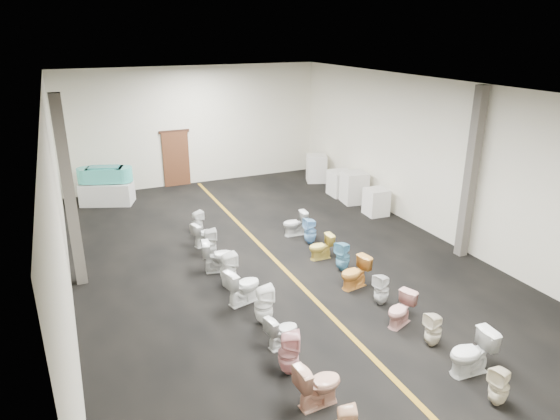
{
  "coord_description": "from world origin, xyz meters",
  "views": [
    {
      "loc": [
        -4.74,
        -10.77,
        5.77
      ],
      "look_at": [
        0.49,
        1.0,
        1.08
      ],
      "focal_mm": 32.0,
      "sensor_mm": 36.0,
      "label": 1
    }
  ],
  "objects_px": {
    "toilet_right_8": "(310,231)",
    "toilet_right_9": "(295,224)",
    "toilet_left_9": "(210,243)",
    "toilet_right_7": "(321,247)",
    "appliance_crate_c": "(341,183)",
    "toilet_right_6": "(343,256)",
    "appliance_crate_b": "(354,187)",
    "toilet_left_10": "(204,234)",
    "toilet_left_2": "(318,384)",
    "toilet_left_6": "(243,286)",
    "toilet_right_5": "(355,273)",
    "toilet_right_3": "(401,310)",
    "toilet_left_4": "(282,331)",
    "bathtub": "(105,174)",
    "toilet_right_1": "(471,353)",
    "toilet_right_2": "(433,330)",
    "appliance_crate_d": "(316,168)",
    "toilet_right_0": "(499,386)",
    "appliance_crate_a": "(376,202)",
    "toilet_right_4": "(381,289)",
    "toilet_left_3": "(289,353)",
    "display_table": "(107,193)",
    "toilet_left_11": "(197,223)",
    "toilet_left_8": "(219,256)",
    "toilet_left_5": "(264,305)",
    "toilet_left_7": "(228,270)"
  },
  "relations": [
    {
      "from": "appliance_crate_d",
      "to": "toilet_right_8",
      "type": "bearing_deg",
      "value": -119.5
    },
    {
      "from": "toilet_right_8",
      "to": "toilet_right_9",
      "type": "height_order",
      "value": "toilet_right_8"
    },
    {
      "from": "toilet_left_2",
      "to": "toilet_right_1",
      "type": "relative_size",
      "value": 0.95
    },
    {
      "from": "appliance_crate_b",
      "to": "toilet_left_10",
      "type": "xyz_separation_m",
      "value": [
        -5.84,
        -1.48,
        -0.2
      ]
    },
    {
      "from": "bathtub",
      "to": "toilet_right_1",
      "type": "xyz_separation_m",
      "value": [
        4.86,
        -12.17,
        -0.65
      ]
    },
    {
      "from": "toilet_right_3",
      "to": "toilet_left_2",
      "type": "bearing_deg",
      "value": -84.65
    },
    {
      "from": "toilet_right_0",
      "to": "toilet_right_2",
      "type": "height_order",
      "value": "toilet_right_0"
    },
    {
      "from": "toilet_left_9",
      "to": "toilet_right_7",
      "type": "bearing_deg",
      "value": -107.91
    },
    {
      "from": "appliance_crate_c",
      "to": "toilet_right_6",
      "type": "height_order",
      "value": "appliance_crate_c"
    },
    {
      "from": "toilet_left_3",
      "to": "toilet_left_5",
      "type": "bearing_deg",
      "value": 15.41
    },
    {
      "from": "appliance_crate_d",
      "to": "toilet_left_8",
      "type": "bearing_deg",
      "value": -134.8
    },
    {
      "from": "display_table",
      "to": "toilet_right_7",
      "type": "xyz_separation_m",
      "value": [
        4.68,
        -6.95,
        -0.05
      ]
    },
    {
      "from": "toilet_right_6",
      "to": "toilet_right_4",
      "type": "bearing_deg",
      "value": -22.69
    },
    {
      "from": "appliance_crate_b",
      "to": "appliance_crate_c",
      "type": "bearing_deg",
      "value": 90.0
    },
    {
      "from": "toilet_right_1",
      "to": "toilet_right_2",
      "type": "distance_m",
      "value": 0.93
    },
    {
      "from": "toilet_left_7",
      "to": "toilet_right_3",
      "type": "xyz_separation_m",
      "value": [
        2.7,
        -3.02,
        -0.07
      ]
    },
    {
      "from": "toilet_right_5",
      "to": "toilet_right_9",
      "type": "xyz_separation_m",
      "value": [
        0.09,
        3.45,
        -0.01
      ]
    },
    {
      "from": "toilet_left_9",
      "to": "appliance_crate_b",
      "type": "bearing_deg",
      "value": -60.66
    },
    {
      "from": "toilet_left_6",
      "to": "toilet_right_5",
      "type": "bearing_deg",
      "value": -113.87
    },
    {
      "from": "appliance_crate_a",
      "to": "toilet_right_3",
      "type": "distance_m",
      "value": 6.55
    },
    {
      "from": "toilet_left_10",
      "to": "toilet_left_2",
      "type": "bearing_deg",
      "value": 162.98
    },
    {
      "from": "toilet_left_2",
      "to": "toilet_right_7",
      "type": "xyz_separation_m",
      "value": [
        2.65,
        4.82,
        -0.06
      ]
    },
    {
      "from": "toilet_left_3",
      "to": "toilet_right_7",
      "type": "distance_m",
      "value": 4.79
    },
    {
      "from": "toilet_left_4",
      "to": "toilet_right_2",
      "type": "distance_m",
      "value": 2.9
    },
    {
      "from": "appliance_crate_c",
      "to": "toilet_right_4",
      "type": "height_order",
      "value": "appliance_crate_c"
    },
    {
      "from": "bathtub",
      "to": "toilet_right_3",
      "type": "relative_size",
      "value": 2.56
    },
    {
      "from": "toilet_right_0",
      "to": "appliance_crate_c",
      "type": "bearing_deg",
      "value": 149.16
    },
    {
      "from": "toilet_right_7",
      "to": "toilet_right_8",
      "type": "height_order",
      "value": "toilet_right_8"
    },
    {
      "from": "toilet_left_9",
      "to": "toilet_right_5",
      "type": "height_order",
      "value": "toilet_left_9"
    },
    {
      "from": "appliance_crate_c",
      "to": "toilet_right_2",
      "type": "bearing_deg",
      "value": -109.64
    },
    {
      "from": "toilet_left_9",
      "to": "toilet_right_7",
      "type": "xyz_separation_m",
      "value": [
        2.66,
        -1.31,
        -0.06
      ]
    },
    {
      "from": "toilet_left_7",
      "to": "toilet_right_4",
      "type": "relative_size",
      "value": 1.16
    },
    {
      "from": "toilet_left_6",
      "to": "toilet_right_9",
      "type": "distance_m",
      "value": 4.08
    },
    {
      "from": "toilet_right_1",
      "to": "toilet_right_4",
      "type": "xyz_separation_m",
      "value": [
        -0.07,
        2.61,
        -0.05
      ]
    },
    {
      "from": "toilet_right_7",
      "to": "toilet_left_3",
      "type": "bearing_deg",
      "value": -34.16
    },
    {
      "from": "toilet_left_8",
      "to": "toilet_right_4",
      "type": "bearing_deg",
      "value": -125.75
    },
    {
      "from": "toilet_left_3",
      "to": "toilet_left_6",
      "type": "xyz_separation_m",
      "value": [
        0.1,
        2.62,
        -0.0
      ]
    },
    {
      "from": "toilet_left_7",
      "to": "toilet_right_9",
      "type": "relative_size",
      "value": 1.16
    },
    {
      "from": "toilet_left_10",
      "to": "toilet_right_2",
      "type": "xyz_separation_m",
      "value": [
        2.71,
        -6.4,
        0.01
      ]
    },
    {
      "from": "display_table",
      "to": "toilet_right_4",
      "type": "bearing_deg",
      "value": -63.38
    },
    {
      "from": "appliance_crate_d",
      "to": "toilet_right_0",
      "type": "height_order",
      "value": "appliance_crate_d"
    },
    {
      "from": "appliance_crate_a",
      "to": "toilet_left_3",
      "type": "height_order",
      "value": "appliance_crate_a"
    },
    {
      "from": "toilet_left_9",
      "to": "toilet_left_6",
      "type": "bearing_deg",
      "value": -171.75
    },
    {
      "from": "toilet_right_3",
      "to": "toilet_left_4",
      "type": "bearing_deg",
      "value": -119.35
    },
    {
      "from": "toilet_left_2",
      "to": "toilet_right_0",
      "type": "height_order",
      "value": "toilet_left_2"
    },
    {
      "from": "toilet_left_2",
      "to": "toilet_left_3",
      "type": "distance_m",
      "value": 0.92
    },
    {
      "from": "toilet_left_11",
      "to": "toilet_right_1",
      "type": "distance_m",
      "value": 8.64
    },
    {
      "from": "toilet_left_4",
      "to": "toilet_right_7",
      "type": "relative_size",
      "value": 1.0
    },
    {
      "from": "appliance_crate_a",
      "to": "toilet_left_5",
      "type": "xyz_separation_m",
      "value": [
        -5.81,
        -4.48,
        -0.01
      ]
    },
    {
      "from": "toilet_left_4",
      "to": "toilet_left_6",
      "type": "xyz_separation_m",
      "value": [
        -0.12,
        1.84,
        0.08
      ]
    }
  ]
}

